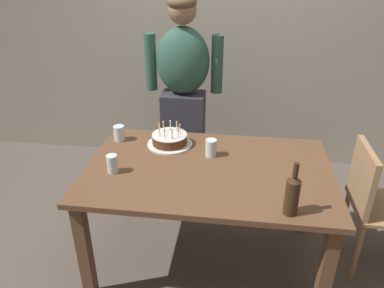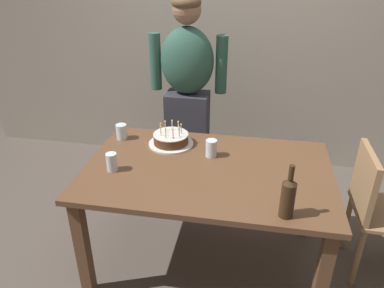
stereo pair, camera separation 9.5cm
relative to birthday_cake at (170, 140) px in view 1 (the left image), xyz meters
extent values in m
plane|color=#564C44|center=(0.29, -0.27, -0.78)|extent=(10.00, 10.00, 0.00)
cube|color=#9E9384|center=(0.29, 1.28, 0.52)|extent=(5.20, 0.10, 2.60)
cube|color=brown|center=(0.29, -0.27, -0.05)|extent=(1.50, 0.96, 0.03)
cube|color=brown|center=(-0.39, -0.68, -0.42)|extent=(0.07, 0.07, 0.70)
cube|color=brown|center=(0.97, -0.68, -0.42)|extent=(0.07, 0.07, 0.70)
cube|color=brown|center=(-0.39, 0.14, -0.42)|extent=(0.07, 0.07, 0.70)
cube|color=brown|center=(0.97, 0.14, -0.42)|extent=(0.07, 0.07, 0.70)
cylinder|color=white|center=(0.00, 0.00, -0.03)|extent=(0.31, 0.31, 0.01)
cylinder|color=#512D19|center=(0.00, 0.00, 0.01)|extent=(0.24, 0.24, 0.06)
cylinder|color=silver|center=(0.00, 0.00, 0.04)|extent=(0.24, 0.24, 0.01)
cylinder|color=#93B7DB|center=(0.07, 0.02, 0.07)|extent=(0.01, 0.01, 0.06)
sphere|color=#F9C64C|center=(0.07, 0.02, 0.11)|extent=(0.01, 0.01, 0.01)
cylinder|color=beige|center=(0.04, 0.06, 0.07)|extent=(0.01, 0.01, 0.06)
sphere|color=#F9C64C|center=(0.04, 0.06, 0.11)|extent=(0.01, 0.01, 0.01)
cylinder|color=beige|center=(-0.01, 0.07, 0.07)|extent=(0.01, 0.01, 0.06)
sphere|color=#F9C64C|center=(-0.01, 0.07, 0.11)|extent=(0.01, 0.01, 0.01)
cylinder|color=#EAB266|center=(-0.05, 0.05, 0.07)|extent=(0.01, 0.01, 0.06)
sphere|color=#F9C64C|center=(-0.05, 0.05, 0.11)|extent=(0.01, 0.01, 0.01)
cylinder|color=pink|center=(-0.07, 0.01, 0.07)|extent=(0.01, 0.01, 0.06)
sphere|color=#F9C64C|center=(-0.07, 0.01, 0.11)|extent=(0.01, 0.01, 0.01)
cylinder|color=beige|center=(-0.06, -0.04, 0.07)|extent=(0.01, 0.01, 0.06)
sphere|color=#F9C64C|center=(-0.06, -0.04, 0.11)|extent=(0.01, 0.01, 0.01)
cylinder|color=#EAB266|center=(-0.02, -0.07, 0.07)|extent=(0.01, 0.01, 0.06)
sphere|color=#F9C64C|center=(-0.02, -0.07, 0.11)|extent=(0.01, 0.01, 0.01)
cylinder|color=pink|center=(0.03, -0.06, 0.07)|extent=(0.01, 0.01, 0.06)
sphere|color=#F9C64C|center=(0.03, -0.06, 0.11)|extent=(0.01, 0.01, 0.01)
cylinder|color=pink|center=(0.06, -0.03, 0.07)|extent=(0.01, 0.01, 0.06)
sphere|color=#F9C64C|center=(0.06, -0.03, 0.11)|extent=(0.01, 0.01, 0.01)
cylinder|color=silver|center=(0.29, -0.11, 0.02)|extent=(0.07, 0.07, 0.11)
cylinder|color=silver|center=(-0.27, -0.40, 0.02)|extent=(0.07, 0.07, 0.11)
cylinder|color=silver|center=(-0.36, 0.02, 0.02)|extent=(0.08, 0.08, 0.11)
cylinder|color=#382314|center=(0.74, -0.65, 0.06)|extent=(0.07, 0.07, 0.19)
cone|color=#382314|center=(0.74, -0.65, 0.17)|extent=(0.07, 0.07, 0.03)
cylinder|color=#382314|center=(0.74, -0.65, 0.22)|extent=(0.03, 0.03, 0.08)
cube|color=#33333D|center=(0.01, 0.54, -0.32)|extent=(0.34, 0.23, 0.92)
ellipsoid|color=#2D5647|center=(0.01, 0.54, 0.40)|extent=(0.41, 0.27, 0.52)
sphere|color=#936B51|center=(0.01, 0.54, 0.77)|extent=(0.21, 0.21, 0.21)
ellipsoid|color=brown|center=(0.01, 0.53, 0.83)|extent=(0.21, 0.21, 0.12)
cylinder|color=#2D5647|center=(0.27, 0.57, 0.38)|extent=(0.09, 0.09, 0.44)
cylinder|color=#2D5647|center=(-0.25, 0.57, 0.38)|extent=(0.09, 0.09, 0.44)
cube|color=#A37A51|center=(1.24, -0.14, -0.11)|extent=(0.04, 0.40, 0.40)
cylinder|color=#A37A51|center=(1.25, -0.32, -0.55)|extent=(0.04, 0.04, 0.45)
cylinder|color=#A37A51|center=(1.25, 0.04, -0.55)|extent=(0.04, 0.04, 0.45)
camera|label=1|loc=(0.45, -2.20, 1.12)|focal=34.46mm
camera|label=2|loc=(0.55, -2.19, 1.12)|focal=34.46mm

